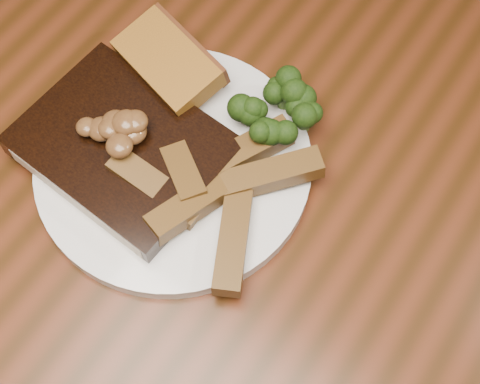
{
  "coord_description": "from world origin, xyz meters",
  "views": [
    {
      "loc": [
        0.16,
        -0.24,
        1.33
      ],
      "look_at": [
        0.01,
        -0.02,
        0.78
      ],
      "focal_mm": 50.0,
      "sensor_mm": 36.0,
      "label": 1
    }
  ],
  "objects_px": {
    "plate": "(174,164)",
    "steak": "(124,147)",
    "potato_wedges": "(207,195)",
    "garlic_bread": "(170,75)",
    "dining_table": "(242,225)"
  },
  "relations": [
    {
      "from": "dining_table",
      "to": "garlic_bread",
      "type": "relative_size",
      "value": 14.77
    },
    {
      "from": "plate",
      "to": "steak",
      "type": "distance_m",
      "value": 0.05
    },
    {
      "from": "plate",
      "to": "garlic_bread",
      "type": "distance_m",
      "value": 0.1
    },
    {
      "from": "dining_table",
      "to": "potato_wedges",
      "type": "height_order",
      "value": "potato_wedges"
    },
    {
      "from": "potato_wedges",
      "to": "garlic_bread",
      "type": "bearing_deg",
      "value": 140.96
    },
    {
      "from": "dining_table",
      "to": "plate",
      "type": "xyz_separation_m",
      "value": [
        -0.07,
        -0.02,
        0.1
      ]
    },
    {
      "from": "dining_table",
      "to": "plate",
      "type": "height_order",
      "value": "plate"
    },
    {
      "from": "garlic_bread",
      "to": "potato_wedges",
      "type": "xyz_separation_m",
      "value": [
        0.11,
        -0.09,
        0.0
      ]
    },
    {
      "from": "plate",
      "to": "steak",
      "type": "xyz_separation_m",
      "value": [
        -0.04,
        -0.02,
        0.02
      ]
    },
    {
      "from": "plate",
      "to": "steak",
      "type": "bearing_deg",
      "value": -156.01
    },
    {
      "from": "dining_table",
      "to": "steak",
      "type": "xyz_separation_m",
      "value": [
        -0.11,
        -0.04,
        0.12
      ]
    },
    {
      "from": "dining_table",
      "to": "steak",
      "type": "distance_m",
      "value": 0.17
    },
    {
      "from": "steak",
      "to": "garlic_bread",
      "type": "relative_size",
      "value": 1.74
    },
    {
      "from": "dining_table",
      "to": "potato_wedges",
      "type": "relative_size",
      "value": 12.73
    },
    {
      "from": "dining_table",
      "to": "potato_wedges",
      "type": "distance_m",
      "value": 0.12
    }
  ]
}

